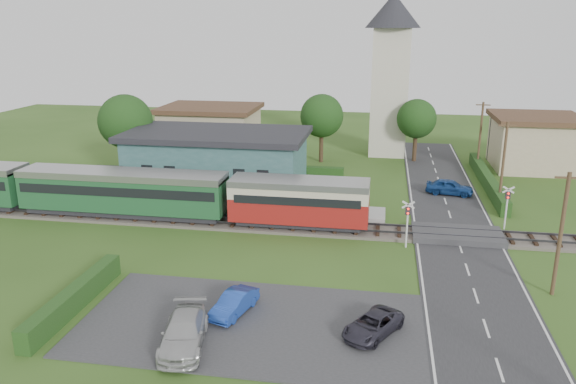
% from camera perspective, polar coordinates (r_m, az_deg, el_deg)
% --- Properties ---
extents(ground, '(120.00, 120.00, 0.00)m').
position_cam_1_polar(ground, '(39.25, 2.45, -4.82)').
color(ground, '#2D4C19').
extents(railway_track, '(76.00, 3.20, 0.49)m').
position_cam_1_polar(railway_track, '(41.06, 2.81, -3.66)').
color(railway_track, '#4C443D').
rests_on(railway_track, ground).
extents(road, '(6.00, 70.00, 0.05)m').
position_cam_1_polar(road, '(39.36, 17.11, -5.48)').
color(road, '#28282B').
rests_on(road, ground).
extents(car_park, '(17.00, 9.00, 0.08)m').
position_cam_1_polar(car_park, '(28.80, -3.77, -13.19)').
color(car_park, '#333335').
rests_on(car_park, ground).
extents(crossing_deck, '(6.20, 3.40, 0.45)m').
position_cam_1_polar(crossing_deck, '(41.14, 16.81, -4.18)').
color(crossing_deck, '#333335').
rests_on(crossing_deck, ground).
extents(platform, '(30.00, 3.00, 0.45)m').
position_cam_1_polar(platform, '(46.14, -9.11, -1.40)').
color(platform, gray).
rests_on(platform, ground).
extents(equipment_hut, '(2.30, 2.30, 2.55)m').
position_cam_1_polar(equipment_hut, '(48.83, -18.12, 0.85)').
color(equipment_hut, beige).
rests_on(equipment_hut, platform).
extents(station_building, '(16.00, 9.00, 5.30)m').
position_cam_1_polar(station_building, '(50.78, -7.16, 3.25)').
color(station_building, '#487374').
rests_on(station_building, ground).
extents(train, '(43.20, 2.90, 3.40)m').
position_cam_1_polar(train, '(46.03, -19.97, 0.29)').
color(train, '#232328').
rests_on(train, ground).
extents(church_tower, '(6.00, 6.00, 17.60)m').
position_cam_1_polar(church_tower, '(64.38, 10.40, 12.71)').
color(church_tower, beige).
rests_on(church_tower, ground).
extents(house_west, '(10.80, 8.80, 5.50)m').
position_cam_1_polar(house_west, '(65.32, -7.86, 6.30)').
color(house_west, tan).
rests_on(house_west, ground).
extents(house_east, '(8.80, 8.80, 5.50)m').
position_cam_1_polar(house_east, '(63.26, 23.80, 4.71)').
color(house_east, tan).
rests_on(house_east, ground).
extents(hedge_carpark, '(0.80, 9.00, 1.20)m').
position_cam_1_polar(hedge_carpark, '(31.91, -20.89, -10.06)').
color(hedge_carpark, '#193814').
rests_on(hedge_carpark, ground).
extents(hedge_roadside, '(0.80, 18.00, 1.20)m').
position_cam_1_polar(hedge_roadside, '(54.88, 19.56, 1.16)').
color(hedge_roadside, '#193814').
rests_on(hedge_roadside, ground).
extents(hedge_station, '(22.00, 0.80, 1.30)m').
position_cam_1_polar(hedge_station, '(55.47, -5.76, 2.26)').
color(hedge_station, '#193814').
rests_on(hedge_station, ground).
extents(tree_a, '(5.20, 5.20, 8.00)m').
position_cam_1_polar(tree_a, '(56.63, -16.18, 6.88)').
color(tree_a, '#332316').
rests_on(tree_a, ground).
extents(tree_b, '(4.60, 4.60, 7.34)m').
position_cam_1_polar(tree_b, '(60.33, 3.45, 7.72)').
color(tree_b, '#332316').
rests_on(tree_b, ground).
extents(tree_c, '(4.20, 4.20, 6.78)m').
position_cam_1_polar(tree_c, '(62.11, 12.93, 7.25)').
color(tree_c, '#332316').
rests_on(tree_c, ground).
extents(utility_pole_b, '(1.40, 0.22, 7.00)m').
position_cam_1_polar(utility_pole_b, '(33.51, 25.98, -3.77)').
color(utility_pole_b, '#473321').
rests_on(utility_pole_b, ground).
extents(utility_pole_c, '(1.40, 0.22, 7.00)m').
position_cam_1_polar(utility_pole_c, '(48.45, 21.02, 2.74)').
color(utility_pole_c, '#473321').
rests_on(utility_pole_c, ground).
extents(utility_pole_d, '(1.40, 0.22, 7.00)m').
position_cam_1_polar(utility_pole_d, '(60.01, 18.94, 5.45)').
color(utility_pole_d, '#473321').
rests_on(utility_pole_d, ground).
extents(crossing_signal_near, '(0.84, 0.28, 3.28)m').
position_cam_1_polar(crossing_signal_near, '(37.91, 12.05, -2.52)').
color(crossing_signal_near, silver).
rests_on(crossing_signal_near, ground).
extents(crossing_signal_far, '(0.84, 0.28, 3.28)m').
position_cam_1_polar(crossing_signal_far, '(43.39, 21.38, -0.88)').
color(crossing_signal_far, silver).
rests_on(crossing_signal_far, ground).
extents(streetlamp_west, '(0.30, 0.30, 5.15)m').
position_cam_1_polar(streetlamp_west, '(63.21, -15.33, 5.75)').
color(streetlamp_west, '#3F3F47').
rests_on(streetlamp_west, ground).
extents(streetlamp_east, '(0.30, 0.30, 5.15)m').
position_cam_1_polar(streetlamp_east, '(65.26, 19.81, 5.69)').
color(streetlamp_east, '#3F3F47').
rests_on(streetlamp_east, ground).
extents(car_on_road, '(4.24, 2.29, 1.37)m').
position_cam_1_polar(car_on_road, '(51.03, 16.09, 0.51)').
color(car_on_road, navy).
rests_on(car_on_road, road).
extents(car_park_blue, '(2.04, 3.59, 1.12)m').
position_cam_1_polar(car_park_blue, '(29.45, -5.49, -11.18)').
color(car_park_blue, '#1D41A4').
rests_on(car_park_blue, car_park).
extents(car_park_silver, '(2.75, 4.96, 1.36)m').
position_cam_1_polar(car_park_silver, '(27.05, -10.53, -13.82)').
color(car_park_silver, '#B2B2B2').
rests_on(car_park_silver, car_park).
extents(car_park_dark, '(3.27, 3.97, 1.01)m').
position_cam_1_polar(car_park_dark, '(27.85, 8.62, -13.19)').
color(car_park_dark, '#2B2934').
rests_on(car_park_dark, car_park).
extents(pedestrian_near, '(0.65, 0.45, 1.71)m').
position_cam_1_polar(pedestrian_near, '(43.20, 2.05, -0.94)').
color(pedestrian_near, gray).
rests_on(pedestrian_near, platform).
extents(pedestrian_far, '(0.86, 0.96, 1.63)m').
position_cam_1_polar(pedestrian_far, '(47.47, -13.98, 0.14)').
color(pedestrian_far, gray).
rests_on(pedestrian_far, platform).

